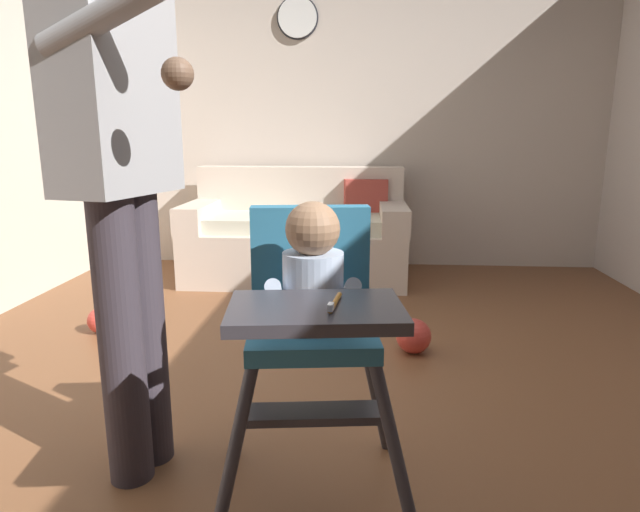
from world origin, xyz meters
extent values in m
cube|color=brown|center=(0.00, 0.00, -0.05)|extent=(5.88, 6.70, 0.10)
cube|color=beige|center=(0.00, 2.58, 1.29)|extent=(5.08, 0.06, 2.57)
cube|color=beige|center=(-0.37, 2.00, 0.20)|extent=(1.68, 0.84, 0.40)
cube|color=beige|center=(-0.37, 2.33, 0.63)|extent=(1.68, 0.22, 0.46)
cube|color=beige|center=(-1.12, 2.00, 0.50)|extent=(0.20, 0.84, 0.20)
cube|color=beige|center=(0.38, 2.00, 0.50)|extent=(0.20, 0.84, 0.20)
cube|color=beige|center=(-0.72, 1.95, 0.46)|extent=(0.63, 0.60, 0.11)
cube|color=beige|center=(-0.02, 1.95, 0.46)|extent=(0.63, 0.60, 0.11)
cube|color=#B24238|center=(0.17, 2.20, 0.60)|extent=(0.35, 0.15, 0.34)
cylinder|color=#35333A|center=(-0.20, -0.88, 0.26)|extent=(0.15, 0.18, 0.54)
cylinder|color=#35333A|center=(0.24, -0.83, 0.26)|extent=(0.18, 0.15, 0.54)
cylinder|color=#35333A|center=(-0.25, -0.45, 0.26)|extent=(0.18, 0.15, 0.54)
cylinder|color=#35333A|center=(0.19, -0.39, 0.26)|extent=(0.15, 0.18, 0.54)
cube|color=teal|center=(-0.01, -0.64, 0.55)|extent=(0.40, 0.40, 0.05)
cube|color=teal|center=(-0.02, -0.49, 0.74)|extent=(0.37, 0.11, 0.33)
cube|color=#35333A|center=(0.03, -0.93, 0.72)|extent=(0.43, 0.31, 0.03)
cube|color=#35333A|center=(0.01, -0.74, 0.36)|extent=(0.41, 0.15, 0.02)
cylinder|color=silver|center=(0.00, -0.66, 0.69)|extent=(0.19, 0.19, 0.22)
sphere|color=#997051|center=(0.00, -0.67, 0.86)|extent=(0.15, 0.15, 0.15)
cylinder|color=silver|center=(-0.10, -0.71, 0.70)|extent=(0.06, 0.15, 0.10)
cylinder|color=silver|center=(0.11, -0.68, 0.70)|extent=(0.06, 0.15, 0.10)
cylinder|color=#C67A23|center=(0.07, -0.92, 0.74)|extent=(0.03, 0.13, 0.01)
cube|color=white|center=(0.07, -0.98, 0.74)|extent=(0.01, 0.03, 0.02)
cylinder|color=#372F37|center=(-0.61, -0.56, 0.47)|extent=(0.14, 0.14, 0.94)
cylinder|color=#372F37|center=(-0.59, -0.44, 0.47)|extent=(0.14, 0.14, 0.94)
cube|color=#999798|center=(-0.60, -0.50, 1.25)|extent=(0.28, 0.43, 0.62)
cylinder|color=#999798|center=(-0.48, -0.72, 1.42)|extent=(0.48, 0.17, 0.23)
sphere|color=brown|center=(-0.32, -0.75, 1.26)|extent=(0.08, 0.08, 0.08)
cylinder|color=#999798|center=(-0.55, -0.27, 1.25)|extent=(0.07, 0.07, 0.56)
sphere|color=#D13D33|center=(0.42, 0.56, 0.09)|extent=(0.18, 0.18, 0.18)
sphere|color=#D13D33|center=(-1.35, 0.72, 0.07)|extent=(0.15, 0.15, 0.15)
cylinder|color=white|center=(-0.40, 2.53, 2.04)|extent=(0.31, 0.03, 0.31)
cylinder|color=black|center=(-0.40, 2.54, 2.04)|extent=(0.34, 0.02, 0.34)
camera|label=1|loc=(0.13, -2.09, 1.11)|focal=30.09mm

